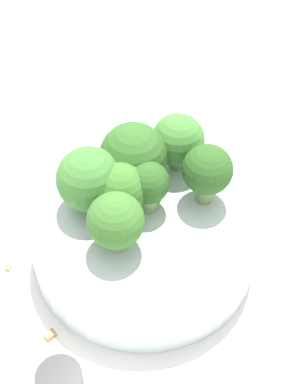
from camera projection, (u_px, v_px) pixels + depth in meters
The scene contains 11 objects.
ground_plane at pixel (144, 253), 0.48m from camera, with size 3.00×3.00×0.00m, color white.
bowl at pixel (144, 236), 0.46m from camera, with size 0.19×0.19×0.05m, color silver.
broccoli_floret_0 at pixel (178, 141), 0.46m from camera, with size 0.05×0.05×0.05m.
broccoli_floret_1 at pixel (207, 171), 0.43m from camera, with size 0.04×0.04×0.06m.
broccoli_floret_2 at pixel (133, 157), 0.45m from camera, with size 0.06×0.06×0.06m.
broccoli_floret_3 at pixel (91, 177), 0.43m from camera, with size 0.05×0.05×0.06m.
broccoli_floret_4 at pixel (150, 185), 0.43m from camera, with size 0.04×0.04×0.05m.
broccoli_floret_5 at pixel (120, 192), 0.42m from camera, with size 0.04×0.04×0.05m.
broccoli_floret_6 at pixel (116, 221), 0.40m from camera, with size 0.04×0.04×0.05m.
almond_crumb_0 at pixel (8, 266), 0.47m from camera, with size 0.01×0.00×0.01m, color #AD7F4C.
almond_crumb_1 at pixel (50, 334), 0.42m from camera, with size 0.01×0.01×0.01m, color #AD7F4C.
Camera 1 is at (-0.28, -0.08, 0.39)m, focal length 50.00 mm.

